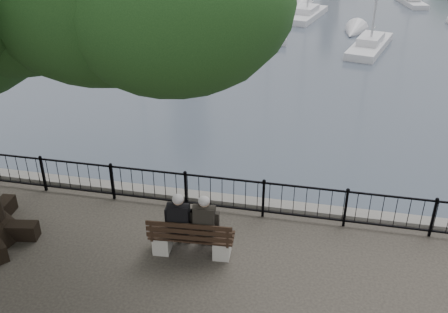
# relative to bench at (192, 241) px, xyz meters

# --- Properties ---
(harbor) EXTENTS (260.00, 260.00, 1.20)m
(harbor) POSITION_rel_bench_xyz_m (0.36, 2.30, -0.85)
(harbor) COLOR #625D57
(harbor) RESTS_ON ground
(railing) EXTENTS (22.06, 0.06, 1.00)m
(railing) POSITION_rel_bench_xyz_m (0.36, 1.80, 0.21)
(railing) COLOR black
(railing) RESTS_ON ground
(bench) EXTENTS (1.93, 0.70, 1.00)m
(bench) POSITION_rel_bench_xyz_m (0.00, 0.00, 0.00)
(bench) COLOR #9B9991
(bench) RESTS_ON ground
(person_left) EXTENTS (0.48, 0.80, 1.58)m
(person_left) POSITION_rel_bench_xyz_m (-0.26, 0.09, 0.38)
(person_left) COLOR black
(person_left) RESTS_ON ground
(person_right) EXTENTS (0.48, 0.80, 1.58)m
(person_right) POSITION_rel_bench_xyz_m (0.30, 0.13, 0.38)
(person_right) COLOR black
(person_right) RESTS_ON ground
(sailboat_a) EXTENTS (3.47, 6.07, 11.38)m
(sailboat_a) POSITION_rel_bench_xyz_m (-7.65, 17.24, -1.03)
(sailboat_a) COLOR silver
(sailboat_a) RESTS_ON ground
(sailboat_b) EXTENTS (2.69, 6.29, 13.59)m
(sailboat_b) POSITION_rel_bench_xyz_m (-1.23, 24.15, -0.98)
(sailboat_b) COLOR silver
(sailboat_b) RESTS_ON ground
(sailboat_c) EXTENTS (3.06, 6.06, 11.50)m
(sailboat_c) POSITION_rel_bench_xyz_m (5.01, 21.67, -1.02)
(sailboat_c) COLOR silver
(sailboat_c) RESTS_ON ground
(sailboat_e) EXTENTS (2.59, 5.05, 11.93)m
(sailboat_e) POSITION_rel_bench_xyz_m (-11.04, 31.70, -0.98)
(sailboat_e) COLOR silver
(sailboat_e) RESTS_ON ground
(sailboat_f) EXTENTS (2.94, 6.13, 11.32)m
(sailboat_f) POSITION_rel_bench_xyz_m (0.85, 29.40, -1.03)
(sailboat_f) COLOR silver
(sailboat_f) RESTS_ON ground
(sailboat_g) EXTENTS (2.30, 4.93, 9.36)m
(sailboat_g) POSITION_rel_bench_xyz_m (9.01, 36.32, -1.05)
(sailboat_g) COLOR silver
(sailboat_g) RESTS_ON ground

